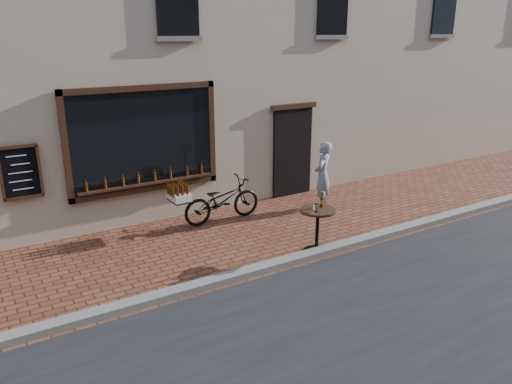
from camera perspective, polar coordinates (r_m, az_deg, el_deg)
ground at (r=9.21m, az=6.79°, el=-7.98°), size 90.00×90.00×0.00m
kerb at (r=9.32m, az=6.05°, el=-7.20°), size 90.00×0.25×0.12m
cargo_bicycle at (r=10.91m, az=-4.08°, el=-0.91°), size 2.15×0.65×1.02m
bistro_table at (r=9.38m, az=7.05°, el=-3.37°), size 0.67×0.67×1.15m
pedestrian at (r=11.79m, az=7.62°, el=1.96°), size 0.69×0.63×1.57m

